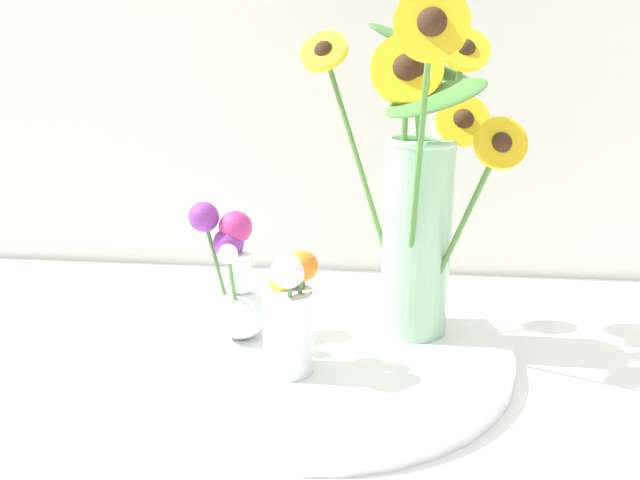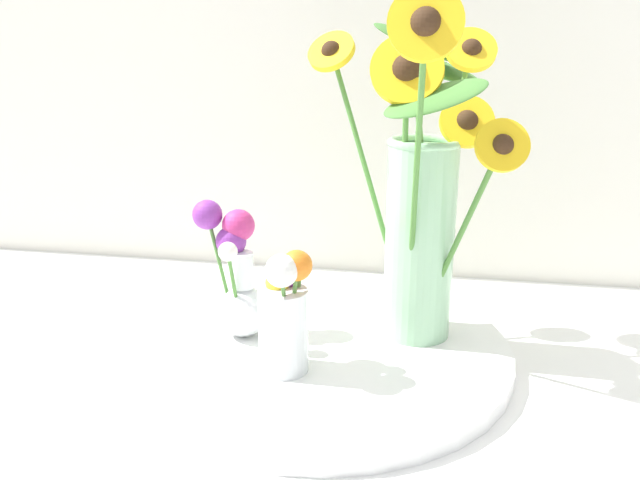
{
  "view_description": "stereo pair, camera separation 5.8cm",
  "coord_description": "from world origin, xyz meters",
  "px_view_note": "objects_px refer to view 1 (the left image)",
  "views": [
    {
      "loc": [
        0.06,
        -0.7,
        0.4
      ],
      "look_at": [
        -0.02,
        0.05,
        0.16
      ],
      "focal_mm": 35.0,
      "sensor_mm": 36.0,
      "label": 1
    },
    {
      "loc": [
        0.11,
        -0.69,
        0.4
      ],
      "look_at": [
        -0.02,
        0.05,
        0.16
      ],
      "focal_mm": 35.0,
      "sensor_mm": 36.0,
      "label": 2
    }
  ],
  "objects_px": {
    "mason_jar_sunflowers": "(418,197)",
    "vase_small_center": "(290,310)",
    "serving_tray": "(320,348)",
    "vase_bulb_right": "(235,279)"
  },
  "relations": [
    {
      "from": "serving_tray",
      "to": "vase_bulb_right",
      "type": "height_order",
      "value": "vase_bulb_right"
    },
    {
      "from": "vase_small_center",
      "to": "mason_jar_sunflowers",
      "type": "bearing_deg",
      "value": 40.12
    },
    {
      "from": "mason_jar_sunflowers",
      "to": "vase_small_center",
      "type": "distance_m",
      "value": 0.23
    },
    {
      "from": "vase_bulb_right",
      "to": "vase_small_center",
      "type": "bearing_deg",
      "value": -45.01
    },
    {
      "from": "mason_jar_sunflowers",
      "to": "vase_small_center",
      "type": "height_order",
      "value": "mason_jar_sunflowers"
    },
    {
      "from": "serving_tray",
      "to": "vase_small_center",
      "type": "height_order",
      "value": "vase_small_center"
    },
    {
      "from": "mason_jar_sunflowers",
      "to": "serving_tray",
      "type": "bearing_deg",
      "value": -159.52
    },
    {
      "from": "serving_tray",
      "to": "vase_small_center",
      "type": "distance_m",
      "value": 0.12
    },
    {
      "from": "vase_small_center",
      "to": "serving_tray",
      "type": "bearing_deg",
      "value": 71.27
    },
    {
      "from": "mason_jar_sunflowers",
      "to": "vase_bulb_right",
      "type": "distance_m",
      "value": 0.26
    }
  ]
}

